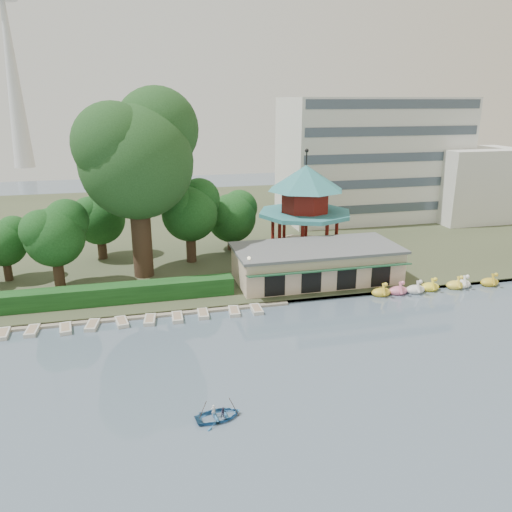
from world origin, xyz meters
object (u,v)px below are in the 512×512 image
object	(u,v)px
boathouse	(316,263)
rowboat_with_passengers	(218,413)
big_tree	(137,152)
pavilion	(305,201)
dock	(116,317)

from	to	relation	value
boathouse	rowboat_with_passengers	distance (m)	27.23
big_tree	rowboat_with_passengers	distance (m)	32.31
boathouse	big_tree	world-z (taller)	big_tree
boathouse	pavilion	size ratio (longest dim) A/B	1.38
dock	boathouse	size ratio (longest dim) A/B	1.83
boathouse	pavilion	distance (m)	11.43
boathouse	dock	bearing A→B (deg)	-167.76
big_tree	dock	bearing A→B (deg)	-106.07
dock	rowboat_with_passengers	bearing A→B (deg)	-68.78
rowboat_with_passengers	big_tree	bearing A→B (deg)	97.41
boathouse	rowboat_with_passengers	bearing A→B (deg)	-123.73
boathouse	pavilion	world-z (taller)	pavilion
boathouse	big_tree	size ratio (longest dim) A/B	0.88
dock	pavilion	bearing A→B (deg)	31.66
pavilion	boathouse	bearing A→B (deg)	-101.28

